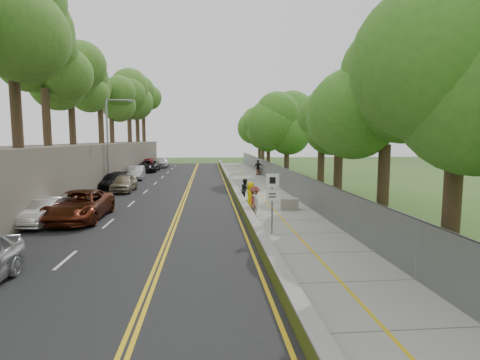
{
  "coord_description": "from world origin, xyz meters",
  "views": [
    {
      "loc": [
        -1.92,
        -19.95,
        4.52
      ],
      "look_at": [
        0.5,
        8.0,
        1.4
      ],
      "focal_mm": 28.0,
      "sensor_mm": 36.0,
      "label": 1
    }
  ],
  "objects_px": {
    "streetlight": "(110,137)",
    "car_2": "(79,206)",
    "car_1": "(45,211)",
    "concrete_block": "(289,204)",
    "painter_0": "(251,196)",
    "construction_barrel": "(258,171)",
    "signpost": "(272,194)",
    "person_far": "(258,168)"
  },
  "relations": [
    {
      "from": "car_2",
      "to": "concrete_block",
      "type": "bearing_deg",
      "value": 8.65
    },
    {
      "from": "signpost",
      "to": "car_2",
      "type": "xyz_separation_m",
      "value": [
        -10.05,
        4.04,
        -1.11
      ]
    },
    {
      "from": "car_2",
      "to": "construction_barrel",
      "type": "bearing_deg",
      "value": 61.41
    },
    {
      "from": "construction_barrel",
      "to": "streetlight",
      "type": "bearing_deg",
      "value": -140.89
    },
    {
      "from": "painter_0",
      "to": "concrete_block",
      "type": "bearing_deg",
      "value": -79.93
    },
    {
      "from": "car_1",
      "to": "concrete_block",
      "type": "bearing_deg",
      "value": 16.89
    },
    {
      "from": "signpost",
      "to": "car_2",
      "type": "bearing_deg",
      "value": 158.1
    },
    {
      "from": "signpost",
      "to": "concrete_block",
      "type": "xyz_separation_m",
      "value": [
        2.15,
        6.02,
        -1.55
      ]
    },
    {
      "from": "person_far",
      "to": "construction_barrel",
      "type": "bearing_deg",
      "value": -111.51
    },
    {
      "from": "streetlight",
      "to": "signpost",
      "type": "relative_size",
      "value": 2.58
    },
    {
      "from": "signpost",
      "to": "car_2",
      "type": "height_order",
      "value": "signpost"
    },
    {
      "from": "construction_barrel",
      "to": "painter_0",
      "type": "bearing_deg",
      "value": -98.85
    },
    {
      "from": "car_1",
      "to": "painter_0",
      "type": "xyz_separation_m",
      "value": [
        11.21,
        3.01,
        0.2
      ]
    },
    {
      "from": "car_1",
      "to": "streetlight",
      "type": "bearing_deg",
      "value": 95.22
    },
    {
      "from": "concrete_block",
      "to": "person_far",
      "type": "xyz_separation_m",
      "value": [
        1.0,
        22.18,
        0.58
      ]
    },
    {
      "from": "construction_barrel",
      "to": "car_2",
      "type": "distance_m",
      "value": 28.3
    },
    {
      "from": "painter_0",
      "to": "car_2",
      "type": "bearing_deg",
      "value": 116.95
    },
    {
      "from": "streetlight",
      "to": "construction_barrel",
      "type": "height_order",
      "value": "streetlight"
    },
    {
      "from": "signpost",
      "to": "painter_0",
      "type": "height_order",
      "value": "signpost"
    },
    {
      "from": "construction_barrel",
      "to": "car_1",
      "type": "xyz_separation_m",
      "value": [
        -14.76,
        -25.82,
        0.21
      ]
    },
    {
      "from": "car_2",
      "to": "person_far",
      "type": "relative_size",
      "value": 3.07
    },
    {
      "from": "signpost",
      "to": "car_2",
      "type": "distance_m",
      "value": 10.89
    },
    {
      "from": "car_1",
      "to": "painter_0",
      "type": "height_order",
      "value": "painter_0"
    },
    {
      "from": "signpost",
      "to": "painter_0",
      "type": "xyz_separation_m",
      "value": [
        -0.3,
        6.2,
        -1.03
      ]
    },
    {
      "from": "streetlight",
      "to": "construction_barrel",
      "type": "distance_m",
      "value": 19.47
    },
    {
      "from": "streetlight",
      "to": "construction_barrel",
      "type": "xyz_separation_m",
      "value": [
        14.76,
        12.0,
        -4.12
      ]
    },
    {
      "from": "signpost",
      "to": "construction_barrel",
      "type": "xyz_separation_m",
      "value": [
        3.25,
        29.02,
        -1.45
      ]
    },
    {
      "from": "concrete_block",
      "to": "car_1",
      "type": "xyz_separation_m",
      "value": [
        -13.66,
        -2.82,
        0.32
      ]
    },
    {
      "from": "car_1",
      "to": "person_far",
      "type": "height_order",
      "value": "person_far"
    },
    {
      "from": "construction_barrel",
      "to": "car_1",
      "type": "bearing_deg",
      "value": -119.76
    },
    {
      "from": "signpost",
      "to": "streetlight",
      "type": "bearing_deg",
      "value": 124.08
    },
    {
      "from": "construction_barrel",
      "to": "car_1",
      "type": "distance_m",
      "value": 29.74
    },
    {
      "from": "concrete_block",
      "to": "construction_barrel",
      "type": "bearing_deg",
      "value": 87.26
    },
    {
      "from": "streetlight",
      "to": "person_far",
      "type": "relative_size",
      "value": 4.23
    },
    {
      "from": "painter_0",
      "to": "construction_barrel",
      "type": "bearing_deg",
      "value": 5.6
    },
    {
      "from": "streetlight",
      "to": "car_2",
      "type": "xyz_separation_m",
      "value": [
        1.46,
        -12.98,
        -3.79
      ]
    },
    {
      "from": "car_2",
      "to": "signpost",
      "type": "bearing_deg",
      "value": -22.45
    },
    {
      "from": "streetlight",
      "to": "signpost",
      "type": "height_order",
      "value": "streetlight"
    },
    {
      "from": "car_2",
      "to": "person_far",
      "type": "distance_m",
      "value": 27.53
    },
    {
      "from": "painter_0",
      "to": "person_far",
      "type": "height_order",
      "value": "person_far"
    },
    {
      "from": "signpost",
      "to": "person_far",
      "type": "xyz_separation_m",
      "value": [
        3.15,
        28.2,
        -0.97
      ]
    },
    {
      "from": "streetlight",
      "to": "person_far",
      "type": "height_order",
      "value": "streetlight"
    }
  ]
}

